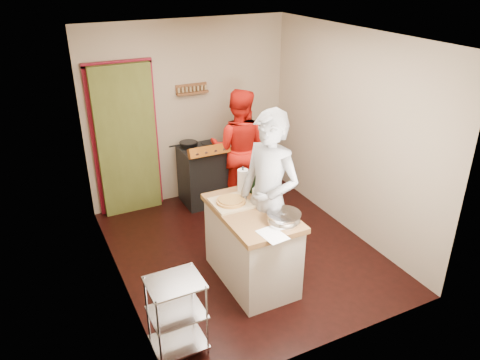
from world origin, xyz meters
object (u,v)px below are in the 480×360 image
wire_shelving (177,313)px  person_red (239,148)px  island (252,243)px  stove (203,174)px  person_stripe (269,200)px

wire_shelving → person_red: (1.81, 2.40, 0.42)m
wire_shelving → island: bearing=30.7°
stove → wire_shelving: bearing=-116.9°
stove → person_red: 0.67m
stove → person_red: size_ratio=0.59×
person_stripe → person_red: 1.85m
person_stripe → person_red: person_stripe is taller
person_red → person_stripe: bearing=106.5°
stove → person_stripe: 2.06m
island → person_stripe: person_stripe is taller
island → person_red: person_red is taller
person_stripe → person_red: (0.52, 1.77, -0.13)m
island → person_stripe: (0.18, -0.03, 0.51)m
stove → person_stripe: (-0.04, -1.99, 0.54)m
island → person_red: (0.70, 1.74, 0.38)m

